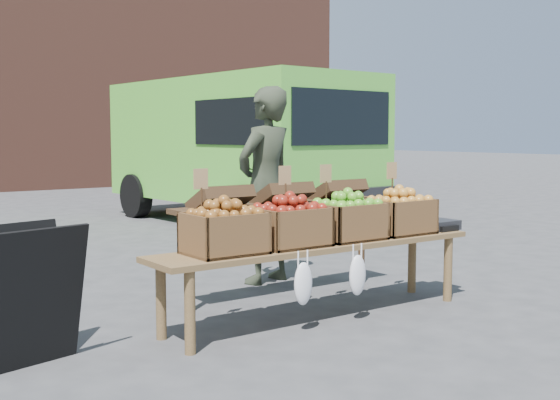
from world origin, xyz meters
TOP-DOWN VIEW (x-y plane):
  - ground at (0.00, 0.00)m, footprint 80.00×80.00m
  - delivery_van at (3.53, 5.06)m, footprint 2.54×5.04m
  - vendor at (1.31, 1.10)m, footprint 0.75×0.59m
  - chalkboard_sign at (-1.16, -0.01)m, footprint 0.62×0.43m
  - back_table at (1.08, 0.54)m, footprint 2.10×0.44m
  - display_bench at (0.90, -0.18)m, footprint 2.70×0.56m
  - crate_golden_apples at (0.07, -0.18)m, footprint 0.50×0.40m
  - crate_russet_pears at (0.62, -0.18)m, footprint 0.50×0.40m
  - crate_red_apples at (1.17, -0.18)m, footprint 0.50×0.40m
  - crate_green_apples at (1.72, -0.18)m, footprint 0.50×0.40m
  - weighing_scale at (2.15, -0.18)m, footprint 0.34×0.30m

SIDE VIEW (x-z plane):
  - ground at x=0.00m, z-range 0.00..0.00m
  - display_bench at x=0.90m, z-range 0.00..0.57m
  - chalkboard_sign at x=-1.16m, z-range 0.00..0.85m
  - back_table at x=1.08m, z-range 0.00..1.04m
  - weighing_scale at x=2.15m, z-range 0.57..0.65m
  - crate_golden_apples at x=0.07m, z-range 0.57..0.85m
  - crate_russet_pears at x=0.62m, z-range 0.57..0.85m
  - crate_red_apples at x=1.17m, z-range 0.57..0.85m
  - crate_green_apples at x=1.72m, z-range 0.57..0.85m
  - vendor at x=1.31m, z-range 0.00..1.80m
  - delivery_van at x=3.53m, z-range 0.00..2.20m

